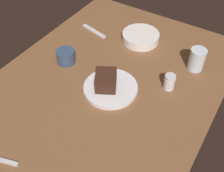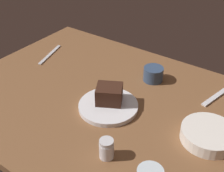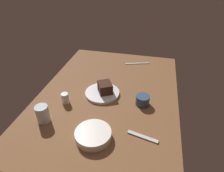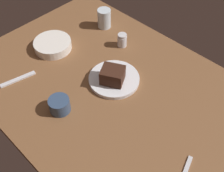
% 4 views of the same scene
% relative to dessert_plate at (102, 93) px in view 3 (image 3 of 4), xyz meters
% --- Properties ---
extents(dining_table, '(1.20, 0.84, 0.03)m').
position_rel_dessert_plate_xyz_m(dining_table, '(0.01, -0.03, -0.02)').
color(dining_table, brown).
rests_on(dining_table, ground).
extents(dessert_plate, '(0.21, 0.21, 0.02)m').
position_rel_dessert_plate_xyz_m(dessert_plate, '(0.00, 0.00, 0.00)').
color(dessert_plate, silver).
rests_on(dessert_plate, dining_table).
extents(chocolate_cake_slice, '(0.12, 0.11, 0.06)m').
position_rel_dessert_plate_xyz_m(chocolate_cake_slice, '(0.01, -0.02, 0.04)').
color(chocolate_cake_slice, '#381E14').
rests_on(chocolate_cake_slice, dessert_plate).
extents(salt_shaker, '(0.04, 0.04, 0.06)m').
position_rel_dessert_plate_xyz_m(salt_shaker, '(-0.13, 0.19, 0.02)').
color(salt_shaker, silver).
rests_on(salt_shaker, dining_table).
extents(water_glass, '(0.07, 0.07, 0.09)m').
position_rel_dessert_plate_xyz_m(water_glass, '(-0.29, 0.23, 0.04)').
color(water_glass, silver).
rests_on(water_glass, dining_table).
extents(side_bowl, '(0.17, 0.17, 0.04)m').
position_rel_dessert_plate_xyz_m(side_bowl, '(-0.34, -0.05, 0.01)').
color(side_bowl, white).
rests_on(side_bowl, dining_table).
extents(coffee_cup, '(0.08, 0.08, 0.06)m').
position_rel_dessert_plate_xyz_m(coffee_cup, '(-0.04, -0.25, 0.02)').
color(coffee_cup, '#334766').
rests_on(coffee_cup, dining_table).
extents(dessert_spoon, '(0.05, 0.15, 0.01)m').
position_rel_dessert_plate_xyz_m(dessert_spoon, '(-0.29, -0.28, -0.00)').
color(dessert_spoon, silver).
rests_on(dessert_spoon, dining_table).
extents(butter_knife, '(0.07, 0.19, 0.01)m').
position_rel_dessert_plate_xyz_m(butter_knife, '(0.45, -0.16, -0.01)').
color(butter_knife, silver).
rests_on(butter_knife, dining_table).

